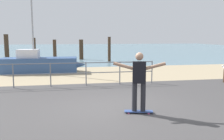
# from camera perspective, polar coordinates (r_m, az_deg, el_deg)

# --- Properties ---
(ground_plane) EXTENTS (24.00, 10.00, 0.04)m
(ground_plane) POSITION_cam_1_polar(r_m,az_deg,el_deg) (6.61, 2.39, -11.37)
(ground_plane) COLOR #474444
(ground_plane) RESTS_ON ground
(beach_strip) EXTENTS (24.00, 6.00, 0.04)m
(beach_strip) POSITION_cam_1_polar(r_m,az_deg,el_deg) (14.31, -4.74, -0.90)
(beach_strip) COLOR tan
(beach_strip) RESTS_ON ground
(sea_surface) EXTENTS (72.00, 50.00, 0.04)m
(sea_surface) POSITION_cam_1_polar(r_m,az_deg,el_deg) (42.16, -8.57, 4.82)
(sea_surface) COLOR slate
(sea_surface) RESTS_ON ground
(railing_fence) EXTENTS (10.64, 0.05, 1.05)m
(railing_fence) POSITION_cam_1_polar(r_m,az_deg,el_deg) (10.88, -18.05, -0.35)
(railing_fence) COLOR slate
(railing_fence) RESTS_ON ground
(sailboat) EXTENTS (5.00, 1.62, 4.71)m
(sailboat) POSITION_cam_1_polar(r_m,az_deg,el_deg) (15.22, -15.89, 1.32)
(sailboat) COLOR #335184
(sailboat) RESTS_ON ground
(skateboard) EXTENTS (0.82, 0.38, 0.08)m
(skateboard) POSITION_cam_1_polar(r_m,az_deg,el_deg) (7.07, 6.17, -9.52)
(skateboard) COLOR #334C8C
(skateboard) RESTS_ON ground
(skateboarder) EXTENTS (1.43, 0.43, 1.65)m
(skateboarder) POSITION_cam_1_polar(r_m,az_deg,el_deg) (6.85, 6.29, -1.91)
(skateboarder) COLOR #26262B
(skateboarder) RESTS_ON skateboard
(groyne_post_0) EXTENTS (0.40, 0.40, 2.34)m
(groyne_post_0) POSITION_cam_1_polar(r_m,az_deg,el_deg) (24.55, -23.22, 4.88)
(groyne_post_0) COLOR #422D1E
(groyne_post_0) RESTS_ON ground
(groyne_post_1) EXTENTS (0.33, 0.33, 2.01)m
(groyne_post_1) POSITION_cam_1_polar(r_m,az_deg,el_deg) (25.55, -17.59, 4.87)
(groyne_post_1) COLOR #422D1E
(groyne_post_1) RESTS_ON ground
(groyne_post_2) EXTENTS (0.27, 0.27, 1.91)m
(groyne_post_2) POSITION_cam_1_polar(r_m,az_deg,el_deg) (19.61, -13.11, 4.09)
(groyne_post_2) COLOR #422D1E
(groyne_post_2) RESTS_ON ground
(groyne_post_3) EXTENTS (0.38, 0.38, 1.86)m
(groyne_post_3) POSITION_cam_1_polar(r_m,az_deg,el_deg) (23.09, -7.14, 4.71)
(groyne_post_3) COLOR #422D1E
(groyne_post_3) RESTS_ON ground
(groyne_post_4) EXTENTS (0.25, 0.25, 2.11)m
(groyne_post_4) POSITION_cam_1_polar(r_m,az_deg,el_deg) (21.04, -0.64, 4.82)
(groyne_post_4) COLOR #422D1E
(groyne_post_4) RESTS_ON ground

